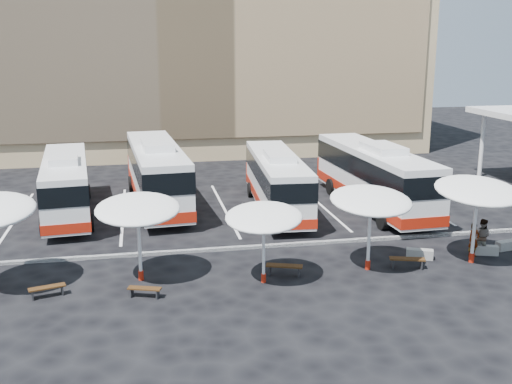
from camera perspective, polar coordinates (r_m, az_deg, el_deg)
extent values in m
plane|color=black|center=(28.84, -0.81, -5.76)|extent=(120.00, 120.00, 0.00)
cube|color=tan|center=(58.97, -6.66, 16.59)|extent=(42.00, 18.00, 25.00)
cube|color=tan|center=(49.89, -5.77, 16.52)|extent=(40.00, 0.30, 20.00)
cylinder|color=white|center=(47.40, 20.72, 4.18)|extent=(0.30, 0.30, 4.80)
cube|color=black|center=(29.28, -0.98, -5.30)|extent=(34.00, 0.25, 0.15)
cube|color=white|center=(36.76, -21.93, -2.41)|extent=(0.15, 12.00, 0.01)
cube|color=white|center=(36.07, -12.54, -2.01)|extent=(0.15, 12.00, 0.01)
cube|color=white|center=(36.37, -3.06, -1.56)|extent=(0.15, 12.00, 0.01)
cube|color=white|center=(37.64, 6.02, -1.08)|extent=(0.15, 12.00, 0.01)
cube|color=white|center=(39.78, 14.31, -0.62)|extent=(0.15, 12.00, 0.01)
cube|color=white|center=(36.36, -17.65, 0.79)|extent=(3.43, 11.58, 2.85)
cube|color=black|center=(36.24, -17.72, 1.67)|extent=(3.50, 11.64, 1.05)
cube|color=#A71D0B|center=(36.60, -17.53, -0.80)|extent=(3.50, 11.64, 0.52)
cube|color=#A71D0B|center=(42.08, -17.49, 1.54)|extent=(2.44, 0.42, 1.33)
cube|color=white|center=(35.11, -17.86, 3.02)|extent=(1.78, 2.98, 0.38)
cylinder|color=black|center=(39.96, -19.15, -0.21)|extent=(0.42, 0.98, 0.95)
cylinder|color=black|center=(39.90, -15.75, 0.03)|extent=(0.42, 0.98, 0.95)
cylinder|color=black|center=(33.08, -19.61, -3.12)|extent=(0.42, 0.98, 0.95)
cylinder|color=black|center=(33.01, -15.50, -2.84)|extent=(0.42, 0.98, 0.95)
cube|color=white|center=(37.23, -9.45, 1.93)|extent=(3.56, 12.99, 3.21)
cube|color=black|center=(37.10, -9.49, 2.90)|extent=(3.63, 13.06, 1.18)
cube|color=#A71D0B|center=(37.49, -9.38, 0.17)|extent=(3.63, 13.06, 0.59)
cube|color=#A71D0B|center=(43.65, -10.27, 2.59)|extent=(2.75, 0.40, 1.50)
cube|color=white|center=(35.84, -9.39, 4.43)|extent=(1.93, 3.32, 0.43)
cylinder|color=black|center=(41.11, -11.75, 0.75)|extent=(0.45, 1.09, 1.07)
cylinder|color=black|center=(41.33, -8.06, 0.98)|extent=(0.45, 1.09, 1.07)
cylinder|color=black|center=(33.35, -10.87, -2.29)|extent=(0.45, 1.09, 1.07)
cylinder|color=black|center=(33.63, -6.33, -1.99)|extent=(0.45, 1.09, 1.07)
cube|color=white|center=(35.55, 1.99, 1.17)|extent=(3.20, 11.58, 2.86)
cube|color=black|center=(35.42, 1.99, 2.07)|extent=(3.26, 11.64, 1.05)
cube|color=#A71D0B|center=(35.80, 1.97, -0.47)|extent=(3.26, 11.64, 0.52)
cube|color=#A71D0B|center=(41.23, 0.75, 1.95)|extent=(2.45, 0.37, 1.33)
cube|color=white|center=(34.30, 2.25, 3.46)|extent=(1.73, 2.96, 0.38)
cylinder|color=black|center=(38.93, -0.52, 0.22)|extent=(0.40, 0.97, 0.95)
cylinder|color=black|center=(39.26, 2.94, 0.32)|extent=(0.40, 0.97, 0.95)
cylinder|color=black|center=(32.08, 0.91, -2.80)|extent=(0.40, 0.97, 0.95)
cylinder|color=black|center=(32.48, 5.08, -2.64)|extent=(0.40, 0.97, 0.95)
cube|color=white|center=(36.70, 11.18, 1.63)|extent=(3.16, 12.76, 3.16)
cube|color=black|center=(36.57, 11.23, 2.60)|extent=(3.23, 12.82, 1.16)
cube|color=#A71D0B|center=(36.96, 11.10, -0.12)|extent=(3.23, 12.82, 0.58)
cube|color=#A71D0B|center=(42.56, 7.62, 2.38)|extent=(2.71, 0.32, 1.48)
cube|color=white|center=(35.42, 12.02, 4.11)|extent=(1.82, 3.23, 0.42)
cylinder|color=black|center=(39.85, 7.17, 0.51)|extent=(0.41, 1.07, 1.05)
cylinder|color=black|center=(40.84, 10.63, 0.71)|extent=(0.41, 1.07, 1.05)
cylinder|color=black|center=(32.83, 11.99, -2.63)|extent=(0.41, 1.07, 1.05)
cylinder|color=black|center=(34.02, 16.02, -2.29)|extent=(0.41, 1.07, 1.05)
cylinder|color=white|center=(25.54, -11.04, -5.02)|extent=(0.15, 0.15, 3.08)
cylinder|color=#A71D0B|center=(26.00, -10.90, -7.80)|extent=(0.23, 0.23, 0.41)
ellipsoid|color=white|center=(25.07, -11.20, -1.58)|extent=(3.63, 3.67, 1.06)
cylinder|color=white|center=(24.89, 0.73, -5.59)|extent=(0.16, 0.16, 2.81)
cylinder|color=#A71D0B|center=(25.32, 0.72, -8.19)|extent=(0.26, 0.26, 0.37)
ellipsoid|color=white|center=(24.44, 0.74, -2.39)|extent=(4.01, 4.04, 0.96)
cylinder|color=white|center=(26.69, 10.72, -4.13)|extent=(0.15, 0.15, 3.11)
cylinder|color=#A71D0B|center=(27.14, 10.59, -6.84)|extent=(0.24, 0.24, 0.42)
ellipsoid|color=white|center=(26.24, 10.88, -0.78)|extent=(3.65, 3.70, 1.07)
cylinder|color=white|center=(28.78, 20.08, -3.20)|extent=(0.16, 0.16, 3.33)
cylinder|color=#A71D0B|center=(29.22, 19.84, -5.90)|extent=(0.25, 0.25, 0.44)
ellipsoid|color=white|center=(28.34, 20.37, 0.13)|extent=(3.81, 3.86, 1.14)
cube|color=#311C0A|center=(25.25, -19.29, -8.56)|extent=(1.45, 0.74, 0.06)
cube|color=black|center=(25.28, -20.52, -9.17)|extent=(0.15, 0.36, 0.37)
cube|color=black|center=(25.39, -17.98, -8.85)|extent=(0.15, 0.36, 0.37)
cube|color=#311C0A|center=(24.23, -10.58, -9.01)|extent=(1.37, 0.76, 0.05)
cube|color=black|center=(24.47, -11.75, -9.34)|extent=(0.16, 0.33, 0.35)
cube|color=black|center=(24.15, -9.35, -9.55)|extent=(0.16, 0.33, 0.35)
cube|color=#311C0A|center=(25.94, 2.72, -7.03)|extent=(1.62, 0.91, 0.06)
cube|color=black|center=(26.09, 1.33, -7.46)|extent=(0.19, 0.40, 0.42)
cube|color=black|center=(25.98, 4.10, -7.58)|extent=(0.19, 0.40, 0.42)
cube|color=#311C0A|center=(27.55, 14.21, -6.19)|extent=(1.60, 0.86, 0.06)
cube|color=black|center=(27.55, 12.90, -6.64)|extent=(0.18, 0.39, 0.41)
cube|color=black|center=(27.73, 15.46, -6.66)|extent=(0.18, 0.39, 0.41)
cube|color=gray|center=(28.97, 15.32, -5.71)|extent=(1.27, 0.87, 0.45)
cube|color=gray|center=(30.47, 20.99, -5.19)|extent=(1.23, 0.72, 0.44)
cube|color=gray|center=(31.58, 22.81, -4.69)|extent=(1.24, 0.63, 0.45)
imported|color=black|center=(29.82, 20.01, -4.33)|extent=(0.64, 0.48, 1.61)
imported|color=black|center=(30.44, 20.77, -3.94)|extent=(1.03, 1.04, 1.70)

